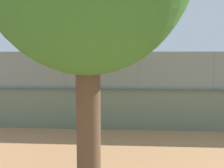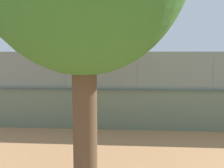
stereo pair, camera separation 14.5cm
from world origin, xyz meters
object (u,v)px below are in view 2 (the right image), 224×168
at_px(player_foreground_swinging, 149,80).
at_px(player_crossing_court, 93,84).
at_px(player_at_service_line, 95,97).
at_px(sports_ball, 165,91).

height_order(player_foreground_swinging, player_crossing_court, player_foreground_swinging).
height_order(player_at_service_line, sports_ball, player_at_service_line).
bearing_deg(player_crossing_court, player_foreground_swinging, -144.51).
relative_size(player_at_service_line, sports_ball, 8.92).
bearing_deg(player_at_service_line, sports_ball, -116.85).
distance_m(player_foreground_swinging, player_at_service_line, 11.28).
bearing_deg(player_foreground_swinging, player_at_service_line, 72.31).
bearing_deg(sports_ball, player_foreground_swinging, -37.80).
bearing_deg(sports_ball, player_at_service_line, 63.15).
relative_size(player_foreground_swinging, player_crossing_court, 1.04).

